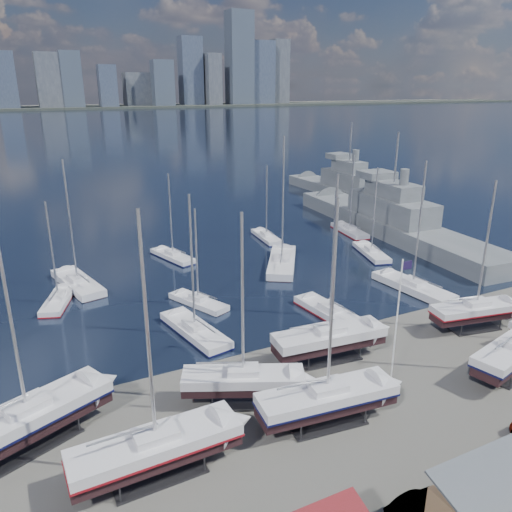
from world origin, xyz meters
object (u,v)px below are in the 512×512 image
flagpole (398,317)px  sailboat_cradle_0 (28,419)px  naval_ship_east (390,224)px  naval_ship_west (348,190)px

flagpole → sailboat_cradle_0: bearing=168.5°
naval_ship_east → naval_ship_west: bearing=-18.0°
sailboat_cradle_0 → naval_ship_east: bearing=4.1°
sailboat_cradle_0 → flagpole: bearing=-35.2°
flagpole → naval_ship_east: bearing=49.7°
naval_ship_west → flagpole: bearing=145.6°
naval_ship_west → flagpole: 74.38m
naval_ship_west → flagpole: size_ratio=3.57×
sailboat_cradle_0 → naval_ship_west: sailboat_cradle_0 is taller
sailboat_cradle_0 → naval_ship_west: size_ratio=0.46×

